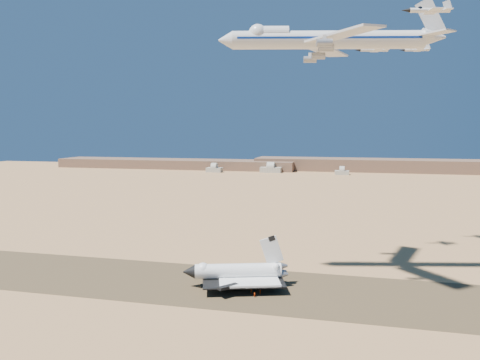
% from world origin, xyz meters
% --- Properties ---
extents(ground, '(1200.00, 1200.00, 0.00)m').
position_xyz_m(ground, '(0.00, 0.00, 0.00)').
color(ground, tan).
rests_on(ground, ground).
extents(runway, '(600.00, 50.00, 0.06)m').
position_xyz_m(runway, '(0.00, 0.00, 0.03)').
color(runway, '#4C3F26').
rests_on(runway, ground).
extents(ridgeline, '(960.00, 90.00, 18.00)m').
position_xyz_m(ridgeline, '(65.32, 527.31, 7.63)').
color(ridgeline, brown).
rests_on(ridgeline, ground).
extents(hangars, '(200.50, 29.50, 30.00)m').
position_xyz_m(hangars, '(-64.00, 478.43, 4.83)').
color(hangars, '#B1AE9D').
rests_on(hangars, ground).
extents(shuttle, '(42.09, 33.46, 20.52)m').
position_xyz_m(shuttle, '(10.57, 0.82, 5.52)').
color(shuttle, white).
rests_on(shuttle, runway).
extents(carrier_747, '(89.30, 67.46, 22.19)m').
position_xyz_m(carrier_747, '(40.78, 16.15, 97.13)').
color(carrier_747, silver).
extents(crew_a, '(0.59, 0.73, 1.75)m').
position_xyz_m(crew_a, '(17.80, -6.13, 0.93)').
color(crew_a, '#F04D0E').
rests_on(crew_a, runway).
extents(crew_b, '(0.53, 0.86, 1.71)m').
position_xyz_m(crew_b, '(21.35, -5.91, 0.92)').
color(crew_b, '#F04D0E').
rests_on(crew_b, runway).
extents(crew_c, '(1.22, 1.16, 1.91)m').
position_xyz_m(crew_c, '(19.85, -9.59, 1.01)').
color(crew_c, '#F04D0E').
rests_on(crew_c, runway).
extents(chase_jet_a, '(13.59, 7.78, 3.44)m').
position_xyz_m(chase_jet_a, '(73.17, -34.16, 94.61)').
color(chase_jet_a, silver).
extents(chase_jet_e, '(16.37, 9.40, 4.15)m').
position_xyz_m(chase_jet_e, '(62.27, 62.46, 99.81)').
color(chase_jet_e, silver).
extents(chase_jet_f, '(15.04, 8.24, 3.75)m').
position_xyz_m(chase_jet_f, '(83.93, 83.03, 102.32)').
color(chase_jet_f, silver).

